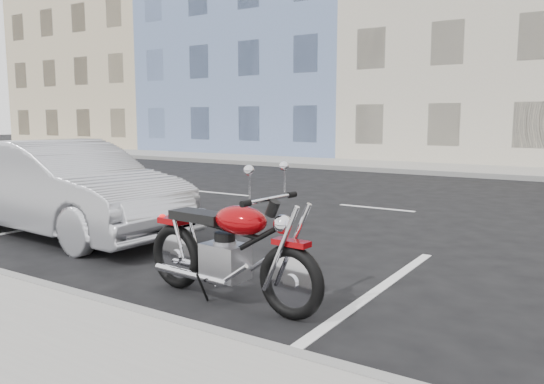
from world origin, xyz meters
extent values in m
plane|color=black|center=(0.00, 0.00, 0.00)|extent=(120.00, 120.00, 0.00)
cube|color=gray|center=(-5.00, 8.70, 0.07)|extent=(80.00, 3.40, 0.15)
cube|color=gray|center=(-5.00, 7.00, 0.08)|extent=(80.00, 0.12, 0.16)
cube|color=#BFAD8B|center=(-26.00, 16.30, 6.00)|extent=(12.00, 12.00, 12.00)
cube|color=#6177A3|center=(-14.00, 16.30, 6.50)|extent=(12.00, 12.00, 13.00)
cube|color=#BDB49E|center=(-2.00, 16.30, 5.75)|extent=(12.00, 12.00, 11.50)
torus|color=black|center=(0.42, -6.19, 0.33)|extent=(0.70, 0.17, 0.69)
torus|color=black|center=(-1.07, -6.08, 0.33)|extent=(0.70, 0.17, 0.69)
cube|color=#850408|center=(0.42, -6.19, 0.69)|extent=(0.36, 0.16, 0.05)
cube|color=#850408|center=(-1.11, -6.08, 0.71)|extent=(0.32, 0.19, 0.06)
cube|color=gray|center=(-0.37, -6.13, 0.39)|extent=(0.46, 0.34, 0.35)
ellipsoid|color=#850408|center=(-0.17, -6.15, 0.82)|extent=(0.60, 0.40, 0.28)
cube|color=black|center=(-0.71, -6.11, 0.80)|extent=(0.66, 0.32, 0.09)
cylinder|color=silver|center=(0.18, -6.18, 1.06)|extent=(0.09, 0.72, 0.04)
sphere|color=silver|center=(0.32, -6.19, 0.85)|extent=(0.18, 0.18, 0.18)
cylinder|color=silver|center=(-0.72, -6.25, 0.23)|extent=(0.98, 0.16, 0.08)
cylinder|color=silver|center=(-0.70, -5.96, 0.23)|extent=(0.98, 0.16, 0.08)
cylinder|color=silver|center=(0.37, -6.19, 0.64)|extent=(0.40, 0.08, 0.82)
cylinder|color=black|center=(-0.15, -6.15, 0.57)|extent=(0.83, 0.11, 0.51)
imported|color=#A3A5AB|center=(-5.09, -5.00, 0.74)|extent=(4.54, 1.80, 1.47)
camera|label=1|loc=(2.00, -10.08, 1.79)|focal=35.00mm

